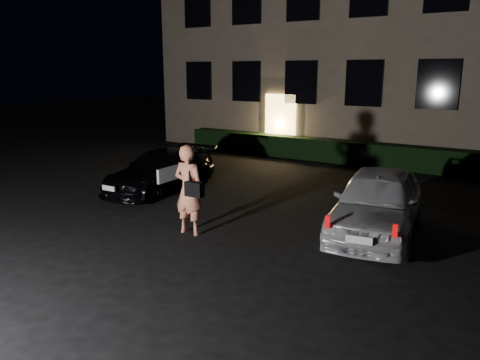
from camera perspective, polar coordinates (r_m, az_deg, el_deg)
The scene contains 6 objects.
ground at distance 9.41m, azimuth -8.36°, elevation -8.61°, with size 80.00×80.00×0.00m, color black.
building at distance 22.41m, azimuth 18.84°, elevation 19.04°, with size 20.00×8.11×12.00m.
hedge at distance 18.23m, azimuth 13.95°, elevation 3.21°, with size 15.00×0.70×0.85m, color black.
sedan at distance 13.99m, azimuth -9.63°, elevation 1.10°, with size 1.86×4.14×1.16m.
hatch at distance 10.53m, azimuth 16.38°, elevation -2.57°, with size 2.29×4.38×1.42m.
man at distance 10.07m, azimuth -6.22°, elevation -1.17°, with size 0.82×0.50×1.97m.
Camera 1 is at (5.86, -6.49, 3.48)m, focal length 35.00 mm.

